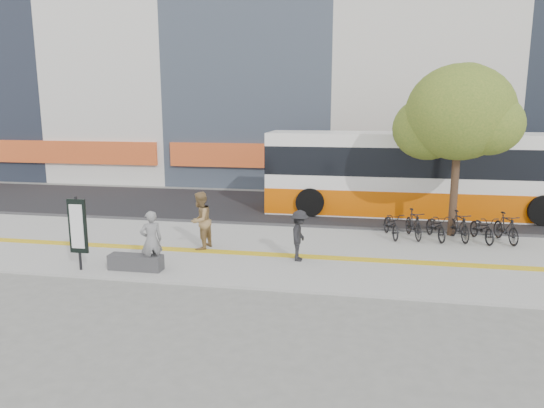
% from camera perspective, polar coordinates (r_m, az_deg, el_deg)
% --- Properties ---
extents(ground, '(120.00, 120.00, 0.00)m').
position_cam_1_polar(ground, '(15.49, -4.60, -6.96)').
color(ground, slate).
rests_on(ground, ground).
extents(sidewalk, '(40.00, 7.00, 0.08)m').
position_cam_1_polar(sidewalk, '(16.86, -3.27, -5.28)').
color(sidewalk, gray).
rests_on(sidewalk, ground).
extents(tactile_strip, '(40.00, 0.45, 0.01)m').
position_cam_1_polar(tactile_strip, '(16.39, -3.69, -5.62)').
color(tactile_strip, gold).
rests_on(tactile_strip, sidewalk).
extents(street, '(40.00, 8.00, 0.06)m').
position_cam_1_polar(street, '(24.00, 0.98, -0.32)').
color(street, black).
rests_on(street, ground).
extents(curb, '(40.00, 0.25, 0.14)m').
position_cam_1_polar(curb, '(20.15, -0.91, -2.44)').
color(curb, '#343336').
rests_on(curb, ground).
extents(bench, '(1.60, 0.45, 0.45)m').
position_cam_1_polar(bench, '(15.21, -15.38, -6.47)').
color(bench, '#343336').
rests_on(bench, sidewalk).
extents(signboard, '(0.55, 0.10, 2.20)m').
position_cam_1_polar(signboard, '(15.44, -21.43, -2.50)').
color(signboard, black).
rests_on(signboard, sidewalk).
extents(street_tree, '(4.40, 3.80, 6.31)m').
position_cam_1_polar(street_tree, '(19.31, 20.63, 9.58)').
color(street_tree, '#3E2A1C').
rests_on(street_tree, sidewalk).
extents(bus, '(13.55, 3.21, 3.61)m').
position_cam_1_polar(bus, '(23.04, 16.63, 3.08)').
color(bus, white).
rests_on(bus, street).
extents(bicycle_row, '(4.89, 1.88, 1.04)m').
position_cam_1_polar(bicycle_row, '(18.93, 19.42, -2.42)').
color(bicycle_row, black).
rests_on(bicycle_row, sidewalk).
extents(seated_woman, '(0.77, 0.73, 1.78)m').
position_cam_1_polar(seated_woman, '(14.88, -13.70, -4.12)').
color(seated_woman, black).
rests_on(seated_woman, sidewalk).
extents(pedestrian_tan, '(0.91, 1.07, 1.94)m').
position_cam_1_polar(pedestrian_tan, '(16.78, -8.25, -1.89)').
color(pedestrian_tan, olive).
rests_on(pedestrian_tan, sidewalk).
extents(pedestrian_dark, '(0.62, 1.05, 1.59)m').
position_cam_1_polar(pedestrian_dark, '(15.40, 3.17, -3.64)').
color(pedestrian_dark, black).
rests_on(pedestrian_dark, sidewalk).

